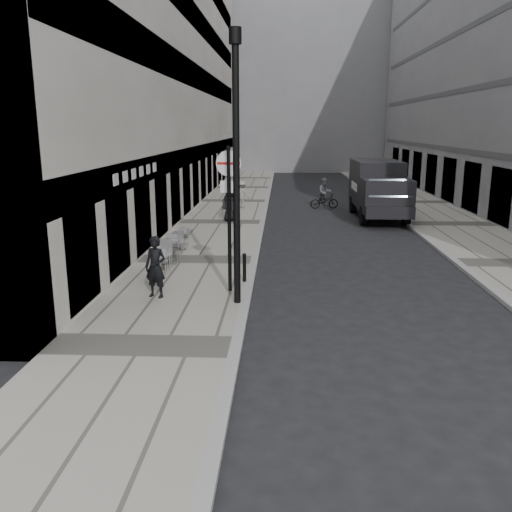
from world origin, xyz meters
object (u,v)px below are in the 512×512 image
at_px(walking_man, 155,267).
at_px(lamppost, 236,157).
at_px(sign_post, 229,200).
at_px(panel_van, 378,186).
at_px(cyclist, 324,197).

bearing_deg(walking_man, lamppost, 9.25).
xyz_separation_m(walking_man, lamppost, (2.23, -0.36, 2.94)).
relative_size(walking_man, sign_post, 0.42).
bearing_deg(lamppost, walking_man, 170.84).
distance_m(walking_man, panel_van, 16.40).
xyz_separation_m(panel_van, cyclist, (-2.49, 3.18, -0.95)).
distance_m(walking_man, lamppost, 3.71).
bearing_deg(walking_man, cyclist, 89.85).
distance_m(panel_van, cyclist, 4.15).
bearing_deg(lamppost, sign_post, 105.51).
distance_m(walking_man, cyclist, 18.26).
relative_size(lamppost, cyclist, 3.86).
bearing_deg(sign_post, panel_van, 72.14).
relative_size(panel_van, cyclist, 3.52).
bearing_deg(panel_van, lamppost, -112.94).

